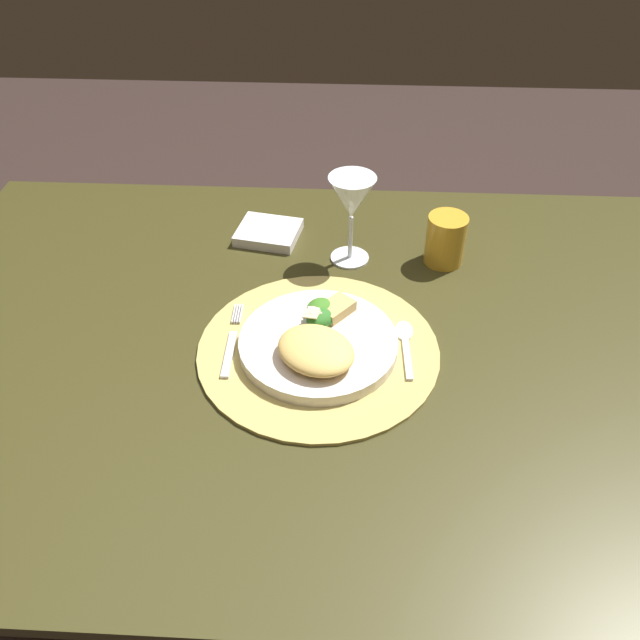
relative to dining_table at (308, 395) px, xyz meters
The scene contains 12 objects.
ground_plane 0.62m from the dining_table, ahead, with size 6.00×6.00×0.00m, color #30231F.
dining_table is the anchor object (origin of this frame).
placemat 0.14m from the dining_table, 55.99° to the right, with size 0.37×0.37×0.01m, color tan.
dinner_plate 0.15m from the dining_table, 55.99° to the right, with size 0.24×0.24×0.02m, color silver.
pasta_serving 0.19m from the dining_table, 75.57° to the right, with size 0.12×0.10×0.03m, color #EABD62.
salad_greens 0.17m from the dining_table, 41.07° to the left, with size 0.06×0.08×0.03m.
bread_piece 0.17m from the dining_table, 36.92° to the left, with size 0.06×0.04×0.02m, color tan.
fork 0.18m from the dining_table, 167.20° to the right, with size 0.02×0.17×0.00m.
spoon 0.21m from the dining_table, ahead, with size 0.03×0.13×0.01m.
napkin 0.33m from the dining_table, 107.95° to the left, with size 0.11×0.10×0.02m, color silver.
wine_glass 0.34m from the dining_table, 73.90° to the left, with size 0.08×0.08×0.16m.
amber_tumbler 0.36m from the dining_table, 43.64° to the left, with size 0.07×0.07×0.09m, color gold.
Camera 1 is at (0.06, -0.76, 1.44)m, focal length 37.15 mm.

